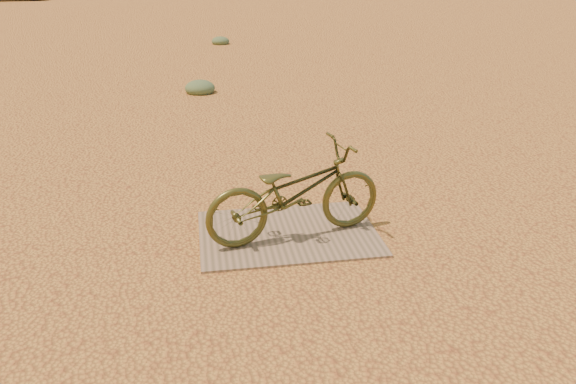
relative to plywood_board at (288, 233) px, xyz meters
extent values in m
plane|color=#BA863A|center=(-0.38, 0.50, -0.01)|extent=(120.00, 120.00, 0.00)
cube|color=#876B57|center=(0.00, 0.00, 0.00)|extent=(1.65, 1.19, 0.02)
imported|color=#46471E|center=(0.05, -0.08, 0.45)|extent=(1.75, 0.92, 0.88)
ellipsoid|color=#5C714D|center=(-0.68, 6.13, -0.01)|extent=(0.57, 0.57, 0.31)
ellipsoid|color=#5C714D|center=(0.07, 12.56, -0.01)|extent=(0.52, 0.52, 0.29)
camera|label=1|loc=(-0.78, -4.63, 2.39)|focal=35.00mm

